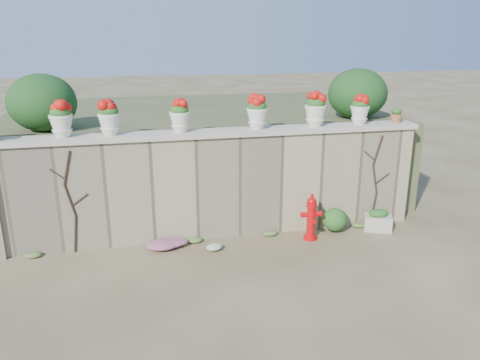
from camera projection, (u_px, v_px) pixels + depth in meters
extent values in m
plane|color=brown|center=(237.00, 278.00, 7.65)|extent=(80.00, 80.00, 0.00)
cube|color=#998B66|center=(217.00, 186.00, 9.03)|extent=(8.00, 0.40, 2.00)
cube|color=#BBB09E|center=(216.00, 133.00, 8.72)|extent=(8.10, 0.52, 0.10)
cube|color=#384C23|center=(196.00, 149.00, 12.01)|extent=(9.00, 6.00, 2.00)
ellipsoid|color=#143814|center=(42.00, 103.00, 9.02)|extent=(1.30, 1.30, 1.10)
ellipsoid|color=#143814|center=(357.00, 94.00, 10.40)|extent=(1.30, 1.30, 1.10)
cylinder|color=black|center=(75.00, 234.00, 8.47)|extent=(0.12, 0.04, 0.70)
cylinder|color=black|center=(70.00, 200.00, 8.27)|extent=(0.17, 0.04, 0.61)
cylinder|color=black|center=(67.00, 168.00, 8.09)|extent=(0.18, 0.04, 0.61)
cylinder|color=black|center=(80.00, 200.00, 8.30)|extent=(0.30, 0.02, 0.22)
cylinder|color=black|center=(57.00, 174.00, 8.09)|extent=(0.25, 0.02, 0.21)
cylinder|color=black|center=(373.00, 209.00, 9.70)|extent=(0.12, 0.04, 0.70)
cylinder|color=black|center=(375.00, 179.00, 9.50)|extent=(0.17, 0.04, 0.61)
cylinder|color=black|center=(378.00, 150.00, 9.32)|extent=(0.18, 0.04, 0.61)
cylinder|color=black|center=(382.00, 178.00, 9.53)|extent=(0.30, 0.02, 0.22)
cylinder|color=black|center=(369.00, 156.00, 9.31)|extent=(0.25, 0.02, 0.21)
cylinder|color=red|center=(310.00, 238.00, 9.10)|extent=(0.26, 0.26, 0.05)
cylinder|color=red|center=(311.00, 221.00, 9.00)|extent=(0.16, 0.16, 0.58)
cylinder|color=red|center=(311.00, 214.00, 8.96)|extent=(0.20, 0.20, 0.04)
cylinder|color=red|center=(312.00, 205.00, 8.90)|extent=(0.20, 0.20, 0.11)
ellipsoid|color=red|center=(312.00, 200.00, 8.87)|extent=(0.18, 0.18, 0.13)
cylinder|color=red|center=(312.00, 196.00, 8.85)|extent=(0.07, 0.07, 0.09)
cylinder|color=red|center=(305.00, 215.00, 8.94)|extent=(0.13, 0.10, 0.09)
cylinder|color=red|center=(318.00, 214.00, 8.98)|extent=(0.13, 0.10, 0.09)
cylinder|color=red|center=(313.00, 221.00, 8.89)|extent=(0.09, 0.10, 0.08)
cube|color=#BBB09E|center=(378.00, 223.00, 9.47)|extent=(0.62, 0.50, 0.31)
ellipsoid|color=#1E5119|center=(379.00, 213.00, 9.40)|extent=(0.48, 0.39, 0.16)
ellipsoid|color=#1E5119|center=(337.00, 218.00, 9.28)|extent=(0.67, 0.60, 0.64)
ellipsoid|color=#D1299C|center=(170.00, 243.00, 8.67)|extent=(0.79, 0.53, 0.21)
ellipsoid|color=white|center=(212.00, 246.00, 8.60)|extent=(0.46, 0.37, 0.17)
ellipsoid|color=#1E5119|center=(60.00, 112.00, 8.01)|extent=(0.35, 0.35, 0.21)
ellipsoid|color=red|center=(60.00, 107.00, 7.99)|extent=(0.30, 0.30, 0.22)
ellipsoid|color=#1E5119|center=(109.00, 111.00, 8.18)|extent=(0.34, 0.34, 0.20)
ellipsoid|color=red|center=(108.00, 106.00, 8.16)|extent=(0.30, 0.30, 0.21)
ellipsoid|color=#1E5119|center=(180.00, 110.00, 8.44)|extent=(0.33, 0.33, 0.20)
ellipsoid|color=red|center=(179.00, 105.00, 8.42)|extent=(0.29, 0.29, 0.20)
ellipsoid|color=#1E5119|center=(257.00, 106.00, 8.74)|extent=(0.34, 0.34, 0.21)
ellipsoid|color=red|center=(257.00, 101.00, 8.71)|extent=(0.30, 0.30, 0.21)
ellipsoid|color=#1E5119|center=(316.00, 103.00, 8.98)|extent=(0.36, 0.36, 0.22)
ellipsoid|color=red|center=(316.00, 98.00, 8.95)|extent=(0.32, 0.32, 0.23)
ellipsoid|color=#1E5119|center=(360.00, 104.00, 9.19)|extent=(0.32, 0.32, 0.19)
ellipsoid|color=red|center=(361.00, 100.00, 9.16)|extent=(0.28, 0.28, 0.20)
ellipsoid|color=#1E5119|center=(397.00, 112.00, 9.41)|extent=(0.20, 0.20, 0.14)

